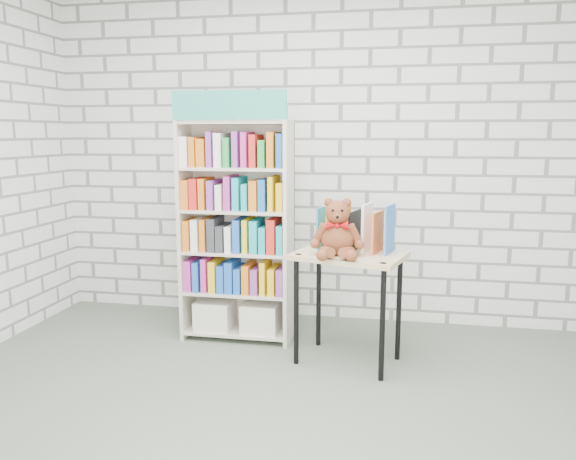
# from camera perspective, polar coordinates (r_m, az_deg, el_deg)

# --- Properties ---
(ground) EXTENTS (4.50, 4.50, 0.00)m
(ground) POSITION_cam_1_polar(r_m,az_deg,el_deg) (3.23, -3.24, -19.69)
(ground) COLOR #505C4E
(ground) RESTS_ON ground
(room_shell) EXTENTS (4.52, 4.02, 2.81)m
(room_shell) POSITION_cam_1_polar(r_m,az_deg,el_deg) (2.82, -3.60, 13.71)
(room_shell) COLOR silver
(room_shell) RESTS_ON ground
(bookshelf) EXTENTS (0.84, 0.33, 1.89)m
(bookshelf) POSITION_cam_1_polar(r_m,az_deg,el_deg) (4.31, -5.23, 0.05)
(bookshelf) COLOR beige
(bookshelf) RESTS_ON ground
(display_table) EXTENTS (0.83, 0.68, 0.78)m
(display_table) POSITION_cam_1_polar(r_m,az_deg,el_deg) (3.89, 6.19, -3.94)
(display_table) COLOR tan
(display_table) RESTS_ON ground
(table_books) EXTENTS (0.55, 0.35, 0.30)m
(table_books) POSITION_cam_1_polar(r_m,az_deg,el_deg) (3.94, 6.86, 0.11)
(table_books) COLOR teal
(table_books) RESTS_ON display_table
(teddy_bear) EXTENTS (0.36, 0.34, 0.39)m
(teddy_bear) POSITION_cam_1_polar(r_m,az_deg,el_deg) (3.75, 5.02, -0.31)
(teddy_bear) COLOR brown
(teddy_bear) RESTS_ON display_table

